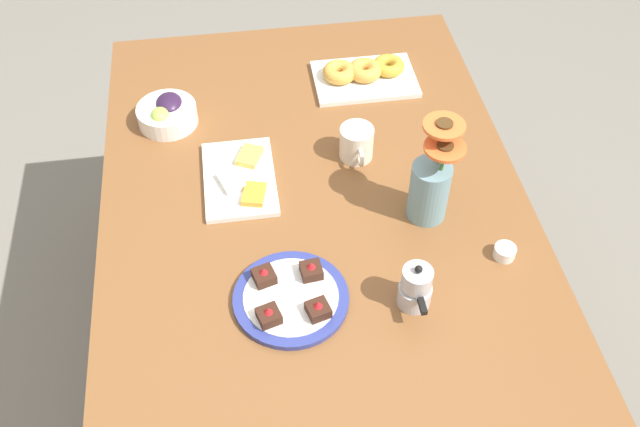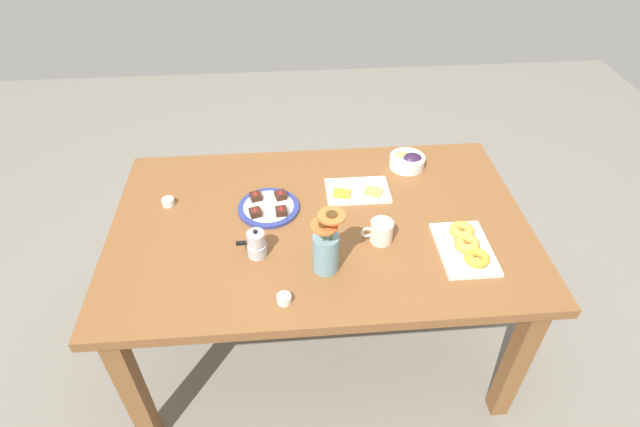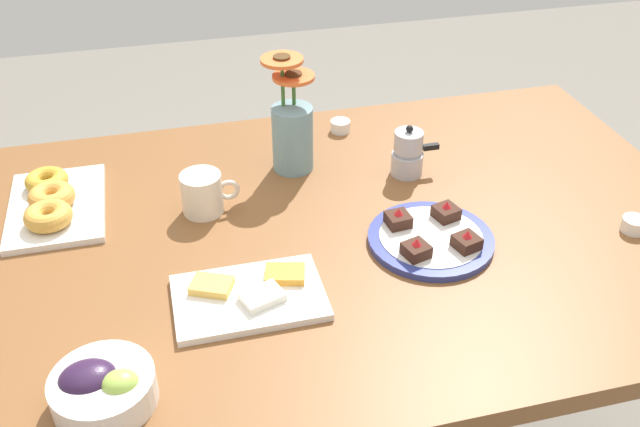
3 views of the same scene
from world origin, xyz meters
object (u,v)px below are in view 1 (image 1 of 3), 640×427
moka_pot (416,288)px  grape_bowl (167,113)px  jam_cup_berry (505,252)px  dessert_plate (291,297)px  dining_table (320,249)px  cheese_platter (241,178)px  croissant_platter (364,74)px  coffee_mug (357,143)px  flower_vase (430,185)px

moka_pot → grape_bowl: bearing=-142.5°
jam_cup_berry → dessert_plate: (0.05, -0.48, -0.00)m
dining_table → cheese_platter: size_ratio=6.15×
cheese_platter → jam_cup_berry: size_ratio=5.42×
croissant_platter → cheese_platter: bearing=-46.8°
jam_cup_berry → dessert_plate: bearing=-84.1°
coffee_mug → moka_pot: moka_pot is taller
flower_vase → grape_bowl: bearing=-124.9°
dessert_plate → dining_table: bearing=155.3°
coffee_mug → dessert_plate: coffee_mug is taller
dining_table → grape_bowl: (-0.41, -0.34, 0.12)m
coffee_mug → grape_bowl: bearing=-113.4°
cheese_platter → dessert_plate: (0.36, 0.08, 0.00)m
grape_bowl → coffee_mug: bearing=66.6°
cheese_platter → croissant_platter: bearing=133.2°
dining_table → coffee_mug: coffee_mug is taller
dining_table → coffee_mug: size_ratio=13.50×
jam_cup_berry → dining_table: bearing=-111.0°
croissant_platter → grape_bowl: bearing=-79.5°
croissant_platter → moka_pot: (0.75, -0.04, 0.03)m
moka_pot → coffee_mug: bearing=-175.1°
cheese_platter → flower_vase: bearing=68.4°
grape_bowl → croissant_platter: grape_bowl is taller
croissant_platter → moka_pot: bearing=-2.8°
dining_table → moka_pot: moka_pot is taller
grape_bowl → jam_cup_berry: (0.56, 0.72, -0.01)m
jam_cup_berry → dessert_plate: 0.48m
dessert_plate → flower_vase: flower_vase is taller
jam_cup_berry → moka_pot: size_ratio=0.40×
coffee_mug → grape_bowl: coffee_mug is taller
coffee_mug → flower_vase: 0.25m
coffee_mug → cheese_platter: 0.30m
flower_vase → dessert_plate: bearing=-59.4°
grape_bowl → croissant_platter: size_ratio=0.55×
dining_table → coffee_mug: (-0.21, 0.12, 0.13)m
grape_bowl → moka_pot: moka_pot is taller
dessert_plate → croissant_platter: bearing=157.8°
cheese_platter → jam_cup_berry: 0.64m
grape_bowl → flower_vase: size_ratio=0.59×
flower_vase → moka_pot: (0.24, -0.09, -0.04)m
grape_bowl → flower_vase: bearing=55.1°
croissant_platter → jam_cup_berry: bearing=15.9°
grape_bowl → flower_vase: flower_vase is taller
flower_vase → croissant_platter: bearing=-174.4°
croissant_platter → flower_vase: bearing=5.6°
coffee_mug → cheese_platter: bearing=-81.1°
dining_table → dessert_plate: 0.24m
dessert_plate → flower_vase: size_ratio=0.93×
flower_vase → coffee_mug: bearing=-149.1°
cheese_platter → moka_pot: 0.52m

